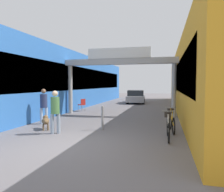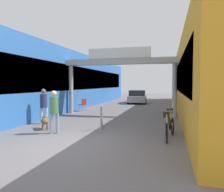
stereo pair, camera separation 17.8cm
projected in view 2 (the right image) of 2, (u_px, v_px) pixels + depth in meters
The scene contains 12 objects.
ground_plane at pixel (71, 145), 7.05m from camera, with size 80.00×80.00×0.00m, color slate.
storefront_left at pixel (72, 81), 18.84m from camera, with size 3.00×26.00×4.37m.
storefront_right at pixel (198, 81), 16.26m from camera, with size 3.00×26.00×4.37m.
arcade_sign_gateway at pixel (120, 68), 13.72m from camera, with size 7.40×0.47×4.20m.
pedestrian_with_dog at pixel (54, 109), 8.61m from camera, with size 0.46×0.46×1.70m.
pedestrian_companion at pixel (44, 104), 10.73m from camera, with size 0.48×0.48×1.72m.
dog_on_leash at pixel (45, 121), 9.48m from camera, with size 0.64×0.82×0.58m.
bicycle_silver_nearest at pixel (167, 127), 7.79m from camera, with size 0.46×1.69×0.98m.
bicycle_orange_second at pixel (171, 121), 8.95m from camera, with size 0.46×1.69×0.98m.
bollard_post_metal at pixel (101, 118), 9.31m from camera, with size 0.10×0.10×1.04m.
cafe_chair_red_nearer at pixel (83, 104), 15.71m from camera, with size 0.55×0.55×0.89m.
parked_car_silver at pixel (137, 97), 22.48m from camera, with size 2.08×4.13×1.33m.
Camera 2 is at (3.05, -6.38, 1.96)m, focal length 35.00 mm.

